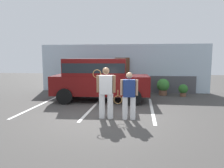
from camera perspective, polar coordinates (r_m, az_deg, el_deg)
name	(u,v)px	position (r m, az deg, el deg)	size (l,w,h in m)	color
ground_plane	(108,118)	(7.69, -0.99, -8.89)	(40.00, 40.00, 0.00)	#423F3D
parking_stripe_0	(38,105)	(10.11, -18.93, -5.38)	(0.12, 4.40, 0.01)	silver
parking_stripe_1	(93,107)	(9.28, -5.04, -6.12)	(0.12, 4.40, 0.01)	silver
parking_stripe_2	(152,109)	(9.07, 10.51, -6.52)	(0.12, 4.40, 0.01)	silver
house_frontage	(123,70)	(13.31, 2.86, 3.82)	(10.30, 0.40, 2.90)	silver
parked_suv	(99,77)	(10.51, -3.52, 1.76)	(4.72, 2.41, 2.05)	#590C0C
tennis_player_man	(106,92)	(7.44, -1.62, -2.11)	(0.79, 0.30, 1.78)	white
tennis_player_woman	(129,95)	(7.34, 4.48, -2.98)	(0.87, 0.28, 1.62)	white
potted_plant_by_porch	(163,86)	(12.44, 13.36, -0.53)	(0.70, 0.70, 0.92)	brown
potted_plant_secondary	(183,90)	(12.33, 18.31, -1.43)	(0.51, 0.51, 0.67)	brown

